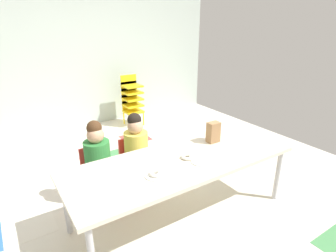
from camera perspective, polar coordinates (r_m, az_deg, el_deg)
ground_plane at (r=3.39m, az=-3.37°, el=-11.88°), size 5.22×4.94×0.02m
back_wall at (r=5.18m, az=-17.86°, el=14.75°), size 5.22×0.10×2.72m
craft_table at (r=2.61m, az=2.92°, el=-7.71°), size 2.18×0.82×0.62m
seated_child_near_camera at (r=2.89m, az=-14.49°, el=-5.90°), size 0.33×0.33×0.92m
seated_child_middle_seat at (r=3.03m, az=-6.70°, el=-4.02°), size 0.32×0.32×0.92m
kid_chair_yellow_stack at (r=5.13m, az=-7.55°, el=5.90°), size 0.32×0.30×0.92m
paper_bag_brown at (r=2.94m, az=9.37°, el=-1.28°), size 0.13×0.09×0.22m
paper_plate_near_edge at (r=2.32m, az=-2.67°, el=-10.21°), size 0.18×0.18×0.01m
paper_plate_center_table at (r=2.55m, az=6.82°, el=-7.34°), size 0.18×0.18×0.01m
donut_powdered_on_plate at (r=2.31m, az=-2.68°, el=-9.80°), size 0.11×0.11×0.03m
donut_powdered_loose at (r=2.60m, az=3.94°, el=-6.41°), size 0.11×0.11×0.03m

